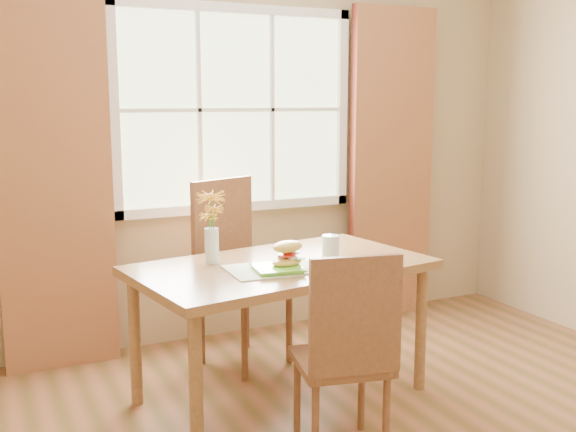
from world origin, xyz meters
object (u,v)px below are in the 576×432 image
(chair_near, at_px, (347,347))
(croissant_sandwich, at_px, (288,254))
(flower_vase, at_px, (211,220))
(dining_table, at_px, (282,277))
(chair_far, at_px, (234,263))
(water_glass, at_px, (331,249))

(chair_near, height_order, croissant_sandwich, chair_near)
(chair_near, relative_size, flower_vase, 2.52)
(dining_table, distance_m, chair_far, 0.61)
(chair_far, xyz_separation_m, water_glass, (0.29, -0.67, 0.19))
(dining_table, xyz_separation_m, croissant_sandwich, (-0.03, -0.13, 0.16))
(chair_near, xyz_separation_m, chair_far, (-0.02, 1.30, 0.09))
(croissant_sandwich, bearing_deg, dining_table, 60.83)
(croissant_sandwich, relative_size, water_glass, 1.47)
(chair_far, relative_size, flower_vase, 2.94)
(flower_vase, bearing_deg, chair_far, 57.20)
(chair_near, relative_size, water_glass, 6.95)
(dining_table, xyz_separation_m, chair_far, (-0.04, 0.60, -0.05))
(chair_near, distance_m, water_glass, 0.74)
(flower_vase, bearing_deg, croissant_sandwich, -44.65)
(water_glass, bearing_deg, dining_table, 165.38)
(dining_table, distance_m, water_glass, 0.30)
(flower_vase, bearing_deg, water_glass, -21.10)
(chair_far, relative_size, croissant_sandwich, 5.53)
(chair_near, height_order, flower_vase, flower_vase)
(chair_near, relative_size, chair_far, 0.86)
(chair_far, relative_size, water_glass, 8.11)
(dining_table, relative_size, chair_far, 1.46)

